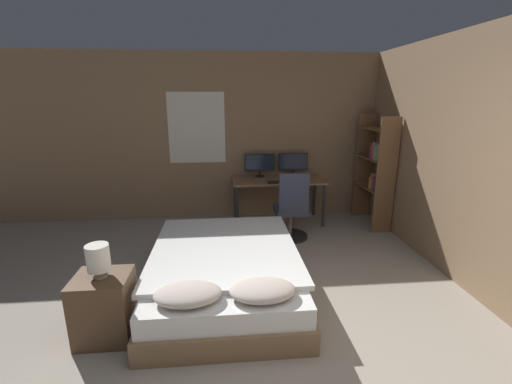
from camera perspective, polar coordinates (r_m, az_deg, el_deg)
The scene contains 12 objects.
wall_back at distance 5.77m, azimuth -0.89°, elevation 9.04°, with size 12.00×0.08×2.70m.
wall_side_right at distance 4.27m, azimuth 31.80°, elevation 4.40°, with size 0.06×12.00×2.70m.
bed at distance 3.70m, azimuth -5.13°, elevation -13.07°, with size 1.51×2.10×0.54m.
nightstand at distance 3.32m, azimuth -23.91°, elevation -17.12°, with size 0.45×0.41×0.57m.
bedside_lamp at distance 3.11m, azimuth -24.83°, elevation -9.97°, with size 0.18×0.18×0.28m.
desk at distance 5.55m, azimuth 3.73°, elevation 1.28°, with size 1.47×0.67×0.72m.
monitor_left at distance 5.68m, azimuth 0.60°, elevation 4.79°, with size 0.49×0.16×0.38m.
monitor_right at distance 5.76m, azimuth 6.20°, elevation 4.86°, with size 0.49×0.16×0.38m.
keyboard at distance 5.31m, azimuth 4.14°, elevation 1.65°, with size 0.41×0.13×0.02m.
computer_mouse at distance 5.37m, azimuth 7.27°, elevation 1.80°, with size 0.07×0.05×0.04m.
office_chair at distance 4.95m, azimuth 5.90°, elevation -3.51°, with size 0.52×0.52×1.01m.
bookshelf at distance 5.64m, azimuth 19.59°, elevation 4.18°, with size 0.31×0.83×1.74m.
Camera 1 is at (-0.46, -1.85, 2.00)m, focal length 24.00 mm.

